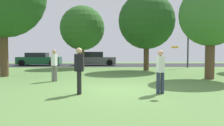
{
  "coord_description": "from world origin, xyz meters",
  "views": [
    {
      "loc": [
        -0.37,
        -9.11,
        1.6
      ],
      "look_at": [
        0.0,
        2.9,
        0.94
      ],
      "focal_mm": 36.57,
      "sensor_mm": 36.0,
      "label": 1
    }
  ],
  "objects": [
    {
      "name": "person_bystander",
      "position": [
        1.68,
        -0.78,
        0.89
      ],
      "size": [
        0.3,
        0.34,
        1.62
      ],
      "rotation": [
        0.0,
        0.0,
        1.67
      ],
      "color": "#2D334C",
      "rests_on": "ground_plane"
    },
    {
      "name": "oak_tree_center",
      "position": [
        5.55,
        3.57,
        3.57
      ],
      "size": [
        3.5,
        3.5,
        5.35
      ],
      "color": "brown",
      "rests_on": "ground_plane"
    },
    {
      "name": "road_strip",
      "position": [
        0.0,
        16.0,
        0.0
      ],
      "size": [
        44.0,
        6.4,
        0.01
      ],
      "primitive_type": "cube",
      "color": "#28282B",
      "rests_on": "ground_plane"
    },
    {
      "name": "frisbee_disc",
      "position": [
        2.14,
        -0.97,
        1.72
      ],
      "size": [
        0.35,
        0.35,
        0.07
      ],
      "color": "orange"
    },
    {
      "name": "oak_tree_left",
      "position": [
        2.94,
        9.06,
        3.94
      ],
      "size": [
        4.47,
        4.47,
        6.19
      ],
      "color": "brown",
      "rests_on": "ground_plane"
    },
    {
      "name": "person_walking",
      "position": [
        -3.01,
        2.8,
        0.91
      ],
      "size": [
        0.3,
        0.36,
        1.66
      ],
      "rotation": [
        0.0,
        0.0,
        1.35
      ],
      "color": "slate",
      "rests_on": "ground_plane"
    },
    {
      "name": "ground_plane",
      "position": [
        0.0,
        0.0,
        0.0
      ],
      "size": [
        44.0,
        44.0,
        0.0
      ],
      "primitive_type": "plane",
      "color": "#5B8442"
    },
    {
      "name": "parked_car_grey",
      "position": [
        -1.46,
        15.85,
        0.67
      ],
      "size": [
        4.37,
        2.01,
        1.46
      ],
      "color": "slate",
      "rests_on": "ground_plane"
    },
    {
      "name": "birch_tree_lone",
      "position": [
        -2.48,
        12.34,
        3.69
      ],
      "size": [
        4.14,
        4.14,
        5.77
      ],
      "color": "brown",
      "rests_on": "ground_plane"
    },
    {
      "name": "person_catcher",
      "position": [
        -1.31,
        -0.78,
        0.95
      ],
      "size": [
        0.33,
        0.3,
        1.71
      ],
      "rotation": [
        0.0,
        0.0,
        -0.05
      ],
      "color": "black",
      "rests_on": "ground_plane"
    },
    {
      "name": "street_lamp_post",
      "position": [
        7.46,
        12.2,
        2.25
      ],
      "size": [
        0.14,
        0.14,
        4.5
      ],
      "primitive_type": "cylinder",
      "color": "#2D2D33",
      "rests_on": "ground_plane"
    },
    {
      "name": "parked_car_green",
      "position": [
        -7.49,
        15.66,
        0.64
      ],
      "size": [
        4.49,
        2.1,
        1.37
      ],
      "color": "#195633",
      "rests_on": "ground_plane"
    }
  ]
}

